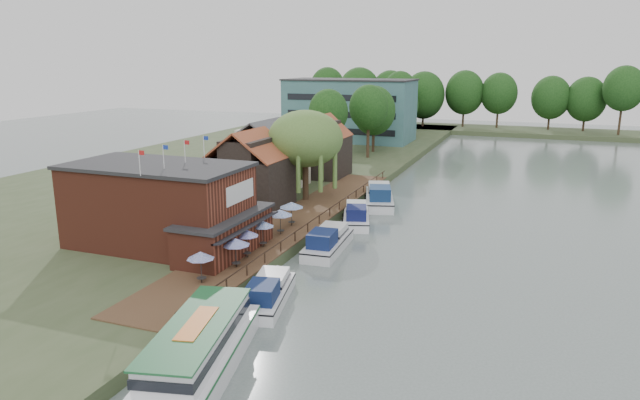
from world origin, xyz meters
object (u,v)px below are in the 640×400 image
(cruiser_2, at_px, (356,213))
(umbrella_2, at_px, (247,243))
(cottage_c, at_px, (321,146))
(umbrella_0, at_px, (201,267))
(umbrella_5, at_px, (292,214))
(swan, at_px, (243,340))
(umbrella_1, at_px, (236,253))
(pub, at_px, (178,207))
(umbrella_4, at_px, (280,222))
(umbrella_3, at_px, (263,234))
(cruiser_1, at_px, (328,238))
(cruiser_0, at_px, (268,289))
(cruiser_3, at_px, (379,194))
(tour_boat, at_px, (194,354))
(hotel_block, at_px, (350,110))
(cottage_b, at_px, (266,154))
(cottage_a, at_px, (250,169))
(willow, at_px, (305,156))

(cruiser_2, bearing_deg, umbrella_2, -121.43)
(cottage_c, height_order, umbrella_0, cottage_c)
(umbrella_5, relative_size, swan, 5.40)
(cottage_c, xyz_separation_m, umbrella_1, (7.09, -36.75, -2.96))
(pub, bearing_deg, umbrella_4, 44.22)
(umbrella_3, distance_m, cruiser_1, 6.18)
(cruiser_0, bearing_deg, umbrella_1, 131.93)
(cruiser_3, bearing_deg, cruiser_2, -107.91)
(pub, bearing_deg, cruiser_3, 65.95)
(cottage_c, xyz_separation_m, tour_boat, (12.07, -50.21, -3.71))
(pub, distance_m, tour_boat, 20.44)
(hotel_block, xyz_separation_m, umbrella_3, (14.76, -68.48, -4.86))
(cottage_b, relative_size, tour_boat, 0.68)
(hotel_block, height_order, cruiser_3, hotel_block)
(tour_boat, bearing_deg, swan, 71.78)
(umbrella_1, xyz_separation_m, swan, (5.38, -8.85, -2.07))
(cruiser_0, bearing_deg, umbrella_3, 106.11)
(pub, xyz_separation_m, swan, (12.47, -11.60, -4.43))
(hotel_block, relative_size, cottage_c, 2.99)
(cottage_b, relative_size, cruiser_3, 0.89)
(cruiser_3, bearing_deg, pub, -130.88)
(pub, xyz_separation_m, hotel_block, (-8.00, 71.00, 2.50))
(cottage_b, xyz_separation_m, cruiser_1, (15.24, -18.38, -4.09))
(umbrella_2, xyz_separation_m, cruiser_2, (4.15, 16.53, -1.17))
(cottage_a, relative_size, umbrella_3, 3.62)
(umbrella_2, bearing_deg, hotel_block, 101.68)
(cruiser_0, bearing_deg, swan, -91.47)
(cottage_a, relative_size, willow, 0.82)
(umbrella_2, relative_size, swan, 5.40)
(cottage_b, xyz_separation_m, cottage_c, (4.00, 9.00, 0.00))
(pub, xyz_separation_m, umbrella_2, (6.74, -0.33, -2.36))
(pub, relative_size, cruiser_2, 2.15)
(umbrella_4, height_order, cruiser_0, umbrella_4)
(cruiser_3, bearing_deg, cottage_b, 162.25)
(willow, xyz_separation_m, umbrella_0, (2.80, -26.43, -3.93))
(pub, bearing_deg, cottage_b, 99.09)
(umbrella_0, height_order, cruiser_0, umbrella_0)
(cottage_b, relative_size, cruiser_2, 1.03)
(hotel_block, relative_size, cruiser_2, 2.73)
(umbrella_1, relative_size, umbrella_3, 1.00)
(umbrella_0, height_order, umbrella_2, same)
(umbrella_4, bearing_deg, cruiser_3, 76.38)
(umbrella_4, bearing_deg, cruiser_0, -68.91)
(umbrella_0, xyz_separation_m, swan, (6.17, -5.17, -2.07))
(cruiser_1, relative_size, cruiser_3, 0.89)
(umbrella_2, bearing_deg, umbrella_1, -81.92)
(cruiser_3, height_order, swan, cruiser_3)
(cottage_c, xyz_separation_m, cruiser_0, (11.31, -39.74, -4.18))
(hotel_block, xyz_separation_m, umbrella_5, (14.40, -61.56, -4.86))
(willow, bearing_deg, pub, -99.93)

